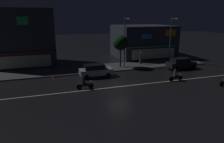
# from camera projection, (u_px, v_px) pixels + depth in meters

# --- Properties ---
(ground_plane) EXTENTS (140.00, 140.00, 0.00)m
(ground_plane) POSITION_uv_depth(u_px,v_px,m) (119.00, 87.00, 23.21)
(ground_plane) COLOR black
(lane_divider_stripe) EXTENTS (33.30, 0.16, 0.01)m
(lane_divider_stripe) POSITION_uv_depth(u_px,v_px,m) (119.00, 87.00, 23.21)
(lane_divider_stripe) COLOR beige
(lane_divider_stripe) RESTS_ON ground
(sidewalk_far) EXTENTS (35.05, 4.85, 0.14)m
(sidewalk_far) POSITION_uv_depth(u_px,v_px,m) (100.00, 68.00, 31.19)
(sidewalk_far) COLOR #424447
(sidewalk_far) RESTS_ON ground
(storefront_left_block) EXTENTS (8.79, 7.15, 8.90)m
(storefront_left_block) POSITION_uv_depth(u_px,v_px,m) (26.00, 38.00, 32.35)
(storefront_left_block) COLOR #383A3F
(storefront_left_block) RESTS_ON ground
(storefront_center_block) EXTENTS (10.50, 9.22, 6.02)m
(storefront_center_block) POSITION_uv_depth(u_px,v_px,m) (143.00, 41.00, 39.92)
(storefront_center_block) COLOR #2D333D
(storefront_center_block) RESTS_ON ground
(streetlamp_west) EXTENTS (0.44, 1.64, 7.41)m
(streetlamp_west) POSITION_uv_depth(u_px,v_px,m) (125.00, 39.00, 30.72)
(streetlamp_west) COLOR #47494C
(streetlamp_west) RESTS_ON sidewalk_far
(streetlamp_mid) EXTENTS (0.44, 1.64, 7.35)m
(streetlamp_mid) POSITION_uv_depth(u_px,v_px,m) (171.00, 37.00, 33.95)
(streetlamp_mid) COLOR #47494C
(streetlamp_mid) RESTS_ON sidewalk_far
(pedestrian_on_sidewalk) EXTENTS (0.33, 0.33, 1.99)m
(pedestrian_on_sidewalk) POSITION_uv_depth(u_px,v_px,m) (140.00, 58.00, 33.48)
(pedestrian_on_sidewalk) COLOR #334766
(pedestrian_on_sidewalk) RESTS_ON sidewalk_far
(street_tree) EXTENTS (2.29, 2.29, 4.89)m
(street_tree) POSITION_uv_depth(u_px,v_px,m) (121.00, 43.00, 30.67)
(street_tree) COLOR #473323
(street_tree) RESTS_ON sidewalk_far
(parked_car_near_kerb) EXTENTS (4.30, 1.98, 1.67)m
(parked_car_near_kerb) POSITION_uv_depth(u_px,v_px,m) (96.00, 70.00, 26.83)
(parked_car_near_kerb) COLOR #9EA0A5
(parked_car_near_kerb) RESTS_ON ground
(parked_car_trailing) EXTENTS (4.30, 1.98, 1.67)m
(parked_car_trailing) POSITION_uv_depth(u_px,v_px,m) (181.00, 63.00, 30.84)
(parked_car_trailing) COLOR black
(parked_car_trailing) RESTS_ON ground
(motorcycle_lead) EXTENTS (1.90, 0.60, 1.52)m
(motorcycle_lead) POSITION_uv_depth(u_px,v_px,m) (176.00, 76.00, 25.21)
(motorcycle_lead) COLOR black
(motorcycle_lead) RESTS_ON ground
(motorcycle_following) EXTENTS (1.90, 0.60, 1.52)m
(motorcycle_following) POSITION_uv_depth(u_px,v_px,m) (84.00, 83.00, 22.39)
(motorcycle_following) COLOR black
(motorcycle_following) RESTS_ON ground
(traffic_cone) EXTENTS (0.36, 0.36, 0.55)m
(traffic_cone) POSITION_uv_depth(u_px,v_px,m) (54.00, 76.00, 26.46)
(traffic_cone) COLOR orange
(traffic_cone) RESTS_ON ground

